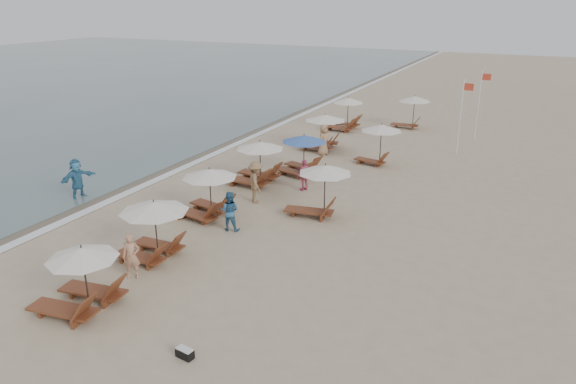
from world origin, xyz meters
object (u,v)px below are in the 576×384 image
at_px(lounger_station_5, 321,131).
at_px(lounger_station_0, 79,281).
at_px(beachgoer_far_a, 305,175).
at_px(lounger_station_1, 151,228).
at_px(inland_station_2, 411,108).
at_px(lounger_station_2, 206,193).
at_px(lounger_station_4, 300,154).
at_px(lounger_station_6, 343,116).
at_px(beachgoer_far_b, 324,140).
at_px(beachgoer_mid_b, 256,182).
at_px(duffel_bag, 185,353).
at_px(waterline_walker, 77,179).
at_px(flag_pole_near, 461,113).
at_px(inland_station_0, 318,186).
at_px(lounger_station_3, 255,164).
at_px(beachgoer_mid_a, 230,211).
at_px(beachgoer_near, 131,256).
at_px(inland_station_1, 378,138).

bearing_deg(lounger_station_5, lounger_station_0, -88.50).
xyz_separation_m(lounger_station_5, beachgoer_far_a, (2.15, -7.21, -0.35)).
distance_m(lounger_station_1, inland_station_2, 24.07).
height_order(lounger_station_2, lounger_station_4, lounger_station_2).
xyz_separation_m(lounger_station_6, beachgoer_far_b, (1.19, -6.47, -0.07)).
distance_m(lounger_station_0, lounger_station_1, 3.58).
height_order(beachgoer_mid_b, duffel_bag, beachgoer_mid_b).
relative_size(lounger_station_0, lounger_station_2, 0.99).
distance_m(inland_station_2, waterline_walker, 22.90).
bearing_deg(beachgoer_far_a, flag_pole_near, 177.61).
distance_m(lounger_station_4, lounger_station_5, 5.08).
bearing_deg(waterline_walker, beachgoer_far_a, -46.62).
xyz_separation_m(lounger_station_4, flag_pole_near, (6.73, 7.48, 1.31)).
distance_m(lounger_station_5, duffel_bag, 20.71).
xyz_separation_m(inland_station_0, waterline_walker, (-10.72, -2.74, -0.40)).
bearing_deg(flag_pole_near, lounger_station_4, -131.97).
relative_size(inland_station_0, inland_station_2, 1.06).
xyz_separation_m(beachgoer_far_b, waterline_walker, (-7.39, -11.53, 0.02)).
relative_size(inland_station_2, beachgoer_far_a, 1.73).
bearing_deg(flag_pole_near, lounger_station_0, -107.85).
xyz_separation_m(lounger_station_3, waterline_walker, (-6.32, -5.30, -0.10)).
relative_size(beachgoer_mid_b, duffel_bag, 3.75).
bearing_deg(inland_station_0, flag_pole_near, 73.52).
height_order(lounger_station_2, beachgoer_mid_a, lounger_station_2).
height_order(lounger_station_2, beachgoer_mid_b, lounger_station_2).
bearing_deg(lounger_station_4, beachgoer_mid_a, -86.17).
height_order(lounger_station_5, beachgoer_mid_b, lounger_station_5).
bearing_deg(lounger_station_4, lounger_station_2, -99.01).
bearing_deg(waterline_walker, flag_pole_near, -31.64).
height_order(inland_station_0, beachgoer_near, inland_station_0).
xyz_separation_m(lounger_station_3, inland_station_2, (3.90, 15.18, 0.38)).
bearing_deg(inland_station_2, lounger_station_1, -97.63).
bearing_deg(lounger_station_5, lounger_station_4, -79.83).
xyz_separation_m(lounger_station_0, duffel_bag, (4.11, -0.55, -0.81)).
xyz_separation_m(lounger_station_1, lounger_station_3, (-0.71, 8.68, -0.13)).
xyz_separation_m(lounger_station_0, lounger_station_3, (-0.95, 12.25, 0.08)).
bearing_deg(waterline_walker, beachgoer_mid_b, -56.16).
distance_m(lounger_station_2, inland_station_0, 4.65).
relative_size(lounger_station_4, beachgoer_near, 1.68).
relative_size(lounger_station_2, beachgoer_far_b, 1.46).
relative_size(inland_station_2, waterline_walker, 1.42).
height_order(inland_station_2, beachgoer_near, inland_station_2).
xyz_separation_m(inland_station_0, inland_station_1, (0.01, 8.31, 0.16)).
distance_m(lounger_station_2, beachgoer_mid_b, 2.60).
relative_size(lounger_station_0, beachgoer_near, 1.67).
relative_size(lounger_station_6, flag_pole_near, 0.61).
distance_m(lounger_station_0, flag_pole_near, 23.25).
height_order(beachgoer_near, duffel_bag, beachgoer_near).
relative_size(inland_station_2, beachgoer_near, 1.69).
relative_size(lounger_station_0, lounger_station_3, 0.94).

